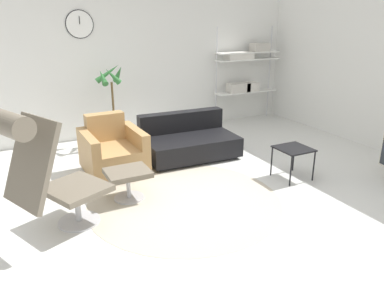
{
  "coord_description": "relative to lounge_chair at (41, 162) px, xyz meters",
  "views": [
    {
      "loc": [
        -1.81,
        -3.74,
        2.08
      ],
      "look_at": [
        0.23,
        0.28,
        0.55
      ],
      "focal_mm": 35.0,
      "sensor_mm": 36.0,
      "label": 1
    }
  ],
  "objects": [
    {
      "name": "wall_back",
      "position": [
        1.6,
        3.06,
        0.61
      ],
      "size": [
        12.0,
        0.09,
        2.8
      ],
      "color": "silver",
      "rests_on": "ground_plane"
    },
    {
      "name": "side_table",
      "position": [
        3.12,
        0.02,
        -0.4
      ],
      "size": [
        0.43,
        0.43,
        0.43
      ],
      "color": "black",
      "rests_on": "ground_plane"
    },
    {
      "name": "couch_low",
      "position": [
        2.24,
        1.43,
        -0.56
      ],
      "size": [
        1.44,
        0.94,
        0.65
      ],
      "rotation": [
        0.0,
        0.0,
        3.1
      ],
      "color": "black",
      "rests_on": "ground_plane"
    },
    {
      "name": "ground_plane",
      "position": [
        1.6,
        0.19,
        -0.79
      ],
      "size": [
        12.0,
        12.0,
        0.0
      ],
      "primitive_type": "plane",
      "color": "silver"
    },
    {
      "name": "armchair_red",
      "position": [
        1.01,
        1.31,
        -0.5
      ],
      "size": [
        0.8,
        0.88,
        0.79
      ],
      "rotation": [
        0.0,
        0.0,
        3.17
      ],
      "color": "silver",
      "rests_on": "ground_plane"
    },
    {
      "name": "potted_plant",
      "position": [
        1.37,
        2.49,
        -0.33
      ],
      "size": [
        0.44,
        0.41,
        1.37
      ],
      "color": "silver",
      "rests_on": "ground_plane"
    },
    {
      "name": "ottoman",
      "position": [
        0.95,
        0.43,
        -0.51
      ],
      "size": [
        0.51,
        0.43,
        0.37
      ],
      "color": "#BCBCC1",
      "rests_on": "ground_plane"
    },
    {
      "name": "shelf_unit",
      "position": [
        4.23,
        2.79,
        0.29
      ],
      "size": [
        1.37,
        0.28,
        1.91
      ],
      "color": "#BCBCC1",
      "rests_on": "ground_plane"
    },
    {
      "name": "lounge_chair",
      "position": [
        0.0,
        0.0,
        0.0
      ],
      "size": [
        1.12,
        0.93,
        1.32
      ],
      "rotation": [
        0.0,
        0.0,
        -1.15
      ],
      "color": "#BCBCC1",
      "rests_on": "ground_plane"
    },
    {
      "name": "round_rug",
      "position": [
        1.53,
        0.07,
        -0.79
      ],
      "size": [
        2.3,
        2.3,
        0.01
      ],
      "color": "#BCB29E",
      "rests_on": "ground_plane"
    }
  ]
}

